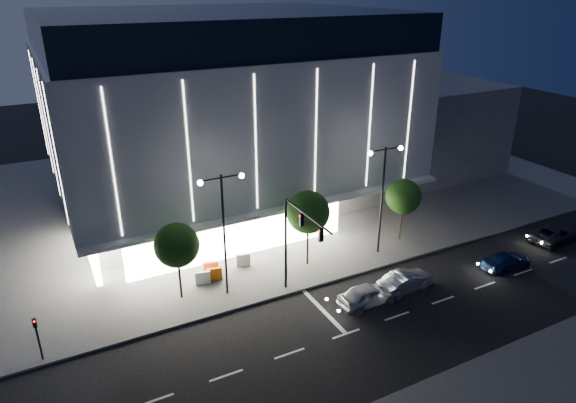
# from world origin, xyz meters

# --- Properties ---
(ground) EXTENTS (160.00, 160.00, 0.00)m
(ground) POSITION_xyz_m (0.00, 0.00, 0.00)
(ground) COLOR black
(ground) RESTS_ON ground
(sidewalk_museum) EXTENTS (70.00, 40.00, 0.15)m
(sidewalk_museum) POSITION_xyz_m (5.00, 24.00, 0.07)
(sidewalk_museum) COLOR #474747
(sidewalk_museum) RESTS_ON ground
(museum) EXTENTS (30.00, 25.80, 18.00)m
(museum) POSITION_xyz_m (2.98, 22.31, 9.27)
(museum) COLOR #4C4C51
(museum) RESTS_ON ground
(annex_building) EXTENTS (16.00, 20.00, 10.00)m
(annex_building) POSITION_xyz_m (26.00, 24.00, 5.00)
(annex_building) COLOR #4C4C51
(annex_building) RESTS_ON ground
(traffic_mast) EXTENTS (0.33, 5.89, 7.07)m
(traffic_mast) POSITION_xyz_m (1.00, 3.34, 5.03)
(traffic_mast) COLOR black
(traffic_mast) RESTS_ON ground
(street_lamp_west) EXTENTS (3.16, 0.36, 9.00)m
(street_lamp_west) POSITION_xyz_m (-3.00, 6.00, 5.96)
(street_lamp_west) COLOR black
(street_lamp_west) RESTS_ON ground
(street_lamp_east) EXTENTS (3.16, 0.36, 9.00)m
(street_lamp_east) POSITION_xyz_m (10.00, 6.00, 5.96)
(street_lamp_east) COLOR black
(street_lamp_east) RESTS_ON ground
(ped_signal_far) EXTENTS (0.22, 0.24, 3.00)m
(ped_signal_far) POSITION_xyz_m (-15.00, 4.50, 1.89)
(ped_signal_far) COLOR black
(ped_signal_far) RESTS_ON ground
(tree_left) EXTENTS (3.02, 3.02, 5.72)m
(tree_left) POSITION_xyz_m (-5.97, 7.02, 4.03)
(tree_left) COLOR black
(tree_left) RESTS_ON ground
(tree_mid) EXTENTS (3.25, 3.25, 6.15)m
(tree_mid) POSITION_xyz_m (4.03, 7.02, 4.33)
(tree_mid) COLOR black
(tree_mid) RESTS_ON ground
(tree_right) EXTENTS (2.91, 2.91, 5.51)m
(tree_right) POSITION_xyz_m (13.03, 7.02, 3.88)
(tree_right) COLOR black
(tree_right) RESTS_ON ground
(car_lead) EXTENTS (4.36, 1.84, 1.47)m
(car_lead) POSITION_xyz_m (5.09, 0.58, 0.74)
(car_lead) COLOR #ABAFB3
(car_lead) RESTS_ON ground
(car_second) EXTENTS (4.48, 1.92, 1.43)m
(car_second) POSITION_xyz_m (8.50, 0.75, 0.72)
(car_second) COLOR #B8BAC0
(car_second) RESTS_ON ground
(car_third) EXTENTS (4.27, 1.80, 1.23)m
(car_third) POSITION_xyz_m (17.34, -0.37, 0.61)
(car_third) COLOR navy
(car_third) RESTS_ON ground
(car_fourth) EXTENTS (5.26, 2.84, 1.40)m
(car_fourth) POSITION_xyz_m (24.67, 0.87, 0.70)
(car_fourth) COLOR #2D2C31
(car_fourth) RESTS_ON ground
(barrier_a) EXTENTS (1.13, 0.46, 1.00)m
(barrier_a) POSITION_xyz_m (-3.19, 8.02, 0.65)
(barrier_a) COLOR orange
(barrier_a) RESTS_ON sidewalk_museum
(barrier_b) EXTENTS (1.13, 0.49, 1.00)m
(barrier_b) POSITION_xyz_m (-4.13, 7.92, 0.65)
(barrier_b) COLOR white
(barrier_b) RESTS_ON sidewalk_museum
(barrier_c) EXTENTS (1.13, 0.51, 1.00)m
(barrier_c) POSITION_xyz_m (-3.15, 8.92, 0.65)
(barrier_c) COLOR #F2540D
(barrier_c) RESTS_ON sidewalk_museum
(barrier_d) EXTENTS (1.13, 0.49, 1.00)m
(barrier_d) POSITION_xyz_m (-0.54, 8.97, 0.65)
(barrier_d) COLOR silver
(barrier_d) RESTS_ON sidewalk_museum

